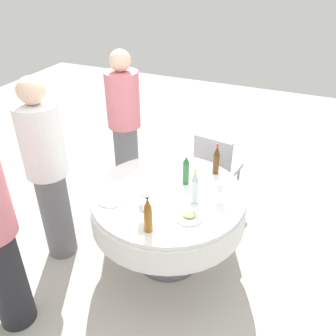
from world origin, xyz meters
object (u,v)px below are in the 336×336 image
dining_table (168,208)px  wine_glass_front (142,180)px  bottle_green_south (186,170)px  plate_far (189,217)px  wine_glass_left (219,187)px  plate_mid (111,199)px  person_outer (48,171)px  person_south (125,125)px  bottle_brown_outer (216,160)px  bottle_clear_north (195,187)px  chair_front (216,166)px  bottle_amber_right (148,215)px  wine_glass_right (142,207)px

dining_table → wine_glass_front: bearing=17.7°
bottle_green_south → plate_far: size_ratio=1.32×
wine_glass_left → plate_mid: (0.77, 0.34, -0.11)m
wine_glass_front → plate_far: (-0.46, 0.17, -0.09)m
plate_far → person_outer: person_outer is taller
bottle_green_south → wine_glass_left: 0.33m
person_south → wine_glass_left: bearing=-76.5°
bottle_brown_outer → plate_far: size_ratio=1.39×
bottle_clear_north → chair_front: bearing=-84.3°
plate_mid → person_outer: 0.59m
dining_table → chair_front: chair_front is taller
plate_far → wine_glass_front: bearing=-20.2°
bottle_brown_outer → bottle_green_south: size_ratio=1.05×
bottle_brown_outer → bottle_green_south: 0.31m
bottle_amber_right → person_south: bearing=-55.0°
plate_far → chair_front: size_ratio=0.24×
bottle_brown_outer → plate_far: bottle_brown_outer is taller
bottle_brown_outer → bottle_amber_right: bottle_amber_right is taller
plate_mid → bottle_clear_north: bearing=-159.4°
plate_mid → chair_front: 1.31m
chair_front → wine_glass_front: bearing=-100.3°
person_south → chair_front: 1.04m
bottle_amber_right → person_outer: (1.00, -0.19, -0.00)m
bottle_green_south → person_outer: bearing=24.3°
bottle_amber_right → person_south: person_south is taller
bottle_brown_outer → chair_front: bottle_brown_outer is taller
bottle_brown_outer → person_south: person_south is taller
wine_glass_front → plate_mid: wine_glass_front is taller
bottle_green_south → wine_glass_front: bottle_green_south is taller
dining_table → bottle_clear_north: (-0.23, 0.03, 0.29)m
bottle_amber_right → plate_far: bottle_amber_right is taller
bottle_clear_north → bottle_green_south: 0.27m
dining_table → person_outer: (0.95, 0.28, 0.29)m
bottle_green_south → wine_glass_right: 0.57m
wine_glass_front → bottle_brown_outer: bearing=-132.7°
wine_glass_left → person_outer: person_outer is taller
wine_glass_right → wine_glass_front: (0.16, -0.31, -0.01)m
bottle_amber_right → wine_glass_left: bottle_amber_right is taller
dining_table → bottle_brown_outer: size_ratio=4.48×
chair_front → person_outer: bearing=-123.6°
bottle_amber_right → wine_glass_left: bearing=-122.2°
bottle_green_south → chair_front: (-0.06, -0.73, -0.35)m
wine_glass_left → plate_far: size_ratio=0.75×
bottle_clear_north → wine_glass_front: bottle_clear_north is taller
wine_glass_left → plate_mid: 0.85m
wine_glass_right → plate_mid: (0.33, -0.11, -0.10)m
wine_glass_left → plate_mid: wine_glass_left is taller
wine_glass_front → bottle_amber_right: bearing=121.6°
person_outer → person_south: person_outer is taller
bottle_green_south → wine_glass_right: bearing=77.7°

